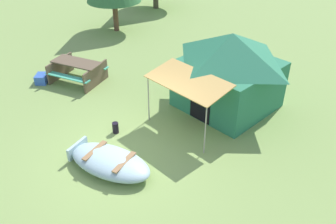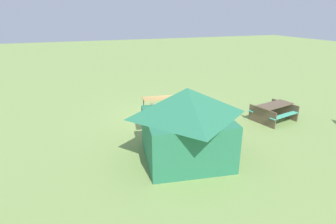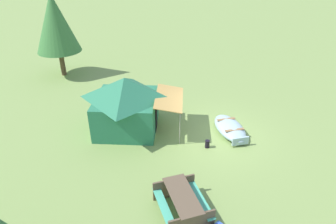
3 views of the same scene
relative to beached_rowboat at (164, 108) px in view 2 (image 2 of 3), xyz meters
name	(u,v)px [view 2 (image 2 of 3)]	position (x,y,z in m)	size (l,w,h in m)	color
ground_plane	(171,117)	(-0.13, 0.70, -0.24)	(80.00, 80.00, 0.00)	#7F9B50
beached_rowboat	(164,108)	(0.00, 0.00, 0.00)	(2.44, 1.45, 0.46)	#9CBAC2
canvas_cabin_tent	(186,123)	(0.82, 4.51, 1.04)	(3.26, 4.23, 2.47)	#297651
picnic_table	(274,111)	(-4.35, 2.72, 0.24)	(2.05, 1.79, 0.77)	brown
cooler_box	(276,109)	(-5.32, 1.83, -0.08)	(0.51, 0.39, 0.32)	#3661BD
fuel_can	(193,115)	(-0.99, 1.22, -0.07)	(0.18, 0.18, 0.34)	black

